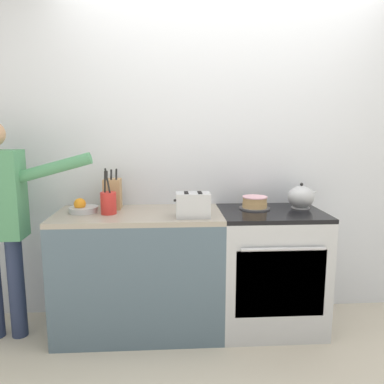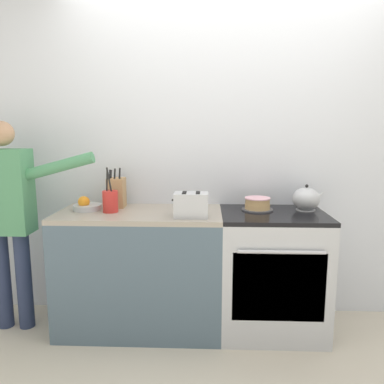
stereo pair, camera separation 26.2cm
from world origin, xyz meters
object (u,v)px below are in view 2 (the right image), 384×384
Objects in this scene: utensil_crock at (110,201)px; person_baker at (9,209)px; layer_cake at (257,204)px; tea_kettle at (306,199)px; knife_block at (117,192)px; toaster at (191,205)px; fruit_bowl at (86,205)px; stove_range at (271,272)px.

utensil_crock is 0.21× the size of person_baker.
utensil_crock is (-1.06, -0.11, 0.04)m from layer_cake.
knife_block reaches higher than tea_kettle.
knife_block is 0.20× the size of person_baker.
layer_cake is at bearing 5.92° from person_baker.
person_baker is (-1.31, 0.11, -0.06)m from toaster.
utensil_crock is at bearing -175.24° from tea_kettle.
fruit_bowl is 0.80m from toaster.
utensil_crock is (-1.41, -0.12, -0.00)m from tea_kettle.
tea_kettle reaches higher than stove_range.
utensil_crock is 1.58× the size of fruit_bowl.
knife_block is 0.18m from utensil_crock.
fruit_bowl is (-1.25, -0.05, -0.01)m from layer_cake.
utensil_crock reaches higher than fruit_bowl.
knife_block is (-1.16, 0.15, 0.55)m from stove_range.
tea_kettle is at bearing 1.89° from layer_cake.
knife_block is at bearing 176.40° from layer_cake.
utensil_crock reaches higher than layer_cake.
layer_cake is 0.70× the size of utensil_crock.
person_baker is at bearing -178.65° from stove_range.
stove_range is 1.95m from person_baker.
tea_kettle is 1.17× the size of fruit_bowl.
utensil_crock is 0.73m from person_baker.
utensil_crock is at bearing 167.43° from toaster.
stove_range is 3.68× the size of tea_kettle.
toaster reaches higher than fruit_bowl.
knife_block reaches higher than stove_range.
stove_range is at bearing -158.95° from tea_kettle.
layer_cake is 0.75× the size of knife_block.
utensil_crock is 0.60m from toaster.
utensil_crock is 0.21m from fruit_bowl.
stove_range is at bearing 1.05° from utensil_crock.
knife_block is 1.24× the size of toaster.
layer_cake is 1.11× the size of fruit_bowl.
layer_cake is at bearing -178.11° from tea_kettle.
stove_range is 0.80m from toaster.
utensil_crock is at bearing 3.61° from person_baker.
person_baker reaches higher than knife_block.
knife_block is 1.47× the size of fruit_bowl.
fruit_bowl is at bearing 10.65° from person_baker.
layer_cake is 0.36m from tea_kettle.
knife_block is at bearing 16.66° from person_baker.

